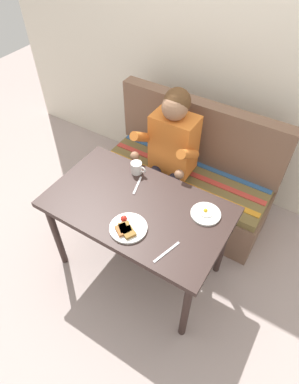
{
  "coord_description": "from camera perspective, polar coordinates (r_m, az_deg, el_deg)",
  "views": [
    {
      "loc": [
        0.81,
        -1.14,
        2.31
      ],
      "look_at": [
        0.0,
        0.15,
        0.72
      ],
      "focal_mm": 30.45,
      "sensor_mm": 36.0,
      "label": 1
    }
  ],
  "objects": [
    {
      "name": "ground_plane",
      "position": [
        2.7,
        -1.73,
        -12.59
      ],
      "size": [
        8.0,
        8.0,
        0.0
      ],
      "primitive_type": "plane",
      "color": "#AB9893"
    },
    {
      "name": "back_wall",
      "position": [
        2.73,
        13.69,
        23.43
      ],
      "size": [
        4.4,
        0.1,
        2.6
      ],
      "primitive_type": "cube",
      "color": "silver",
      "rests_on": "ground"
    },
    {
      "name": "table",
      "position": [
        2.17,
        -2.1,
        -3.74
      ],
      "size": [
        1.2,
        0.7,
        0.73
      ],
      "color": "#31221E",
      "rests_on": "ground"
    },
    {
      "name": "couch",
      "position": [
        2.87,
        6.54,
        2.16
      ],
      "size": [
        1.44,
        0.56,
        1.0
      ],
      "color": "brown",
      "rests_on": "ground"
    },
    {
      "name": "person",
      "position": [
        2.51,
        3.47,
        7.37
      ],
      "size": [
        0.45,
        0.61,
        1.21
      ],
      "color": "orange",
      "rests_on": "ground"
    },
    {
      "name": "plate_breakfast",
      "position": [
        1.98,
        -3.88,
        -6.35
      ],
      "size": [
        0.23,
        0.23,
        0.05
      ],
      "color": "white",
      "rests_on": "table"
    },
    {
      "name": "plate_eggs",
      "position": [
        2.08,
        9.81,
        -3.75
      ],
      "size": [
        0.19,
        0.19,
        0.04
      ],
      "color": "white",
      "rests_on": "table"
    },
    {
      "name": "coffee_mug",
      "position": [
        2.3,
        -2.25,
        4.3
      ],
      "size": [
        0.12,
        0.08,
        0.09
      ],
      "color": "white",
      "rests_on": "table"
    },
    {
      "name": "fork",
      "position": [
        2.23,
        -2.14,
        1.2
      ],
      "size": [
        0.06,
        0.17,
        0.0
      ],
      "primitive_type": "cube",
      "rotation": [
        0.0,
        0.0,
        0.28
      ],
      "color": "silver",
      "rests_on": "table"
    },
    {
      "name": "knife",
      "position": [
        1.89,
        3.01,
        -10.46
      ],
      "size": [
        0.07,
        0.2,
        0.0
      ],
      "primitive_type": "cube",
      "rotation": [
        0.0,
        0.0,
        -0.29
      ],
      "color": "silver",
      "rests_on": "table"
    }
  ]
}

